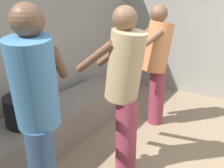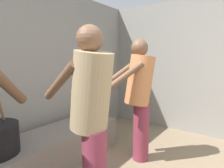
# 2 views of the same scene
# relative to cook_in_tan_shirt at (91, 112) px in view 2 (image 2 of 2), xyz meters

# --- Properties ---
(hearth_ledge) EXTENTS (2.19, 0.60, 0.40)m
(hearth_ledge) POSITION_rel_cook_in_tan_shirt_xyz_m (0.15, 0.93, -0.69)
(hearth_ledge) COLOR slate
(hearth_ledge) RESTS_ON ground_plane
(cook_in_tan_shirt) EXTENTS (0.42, 0.69, 1.56)m
(cook_in_tan_shirt) POSITION_rel_cook_in_tan_shirt_xyz_m (0.00, 0.00, 0.00)
(cook_in_tan_shirt) COLOR #8C3347
(cook_in_tan_shirt) RESTS_ON ground_plane
(cook_in_orange_shirt) EXTENTS (0.69, 0.67, 1.53)m
(cook_in_orange_shirt) POSITION_rel_cook_in_tan_shirt_xyz_m (1.01, 0.12, -0.02)
(cook_in_orange_shirt) COLOR #8C3347
(cook_in_orange_shirt) RESTS_ON ground_plane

